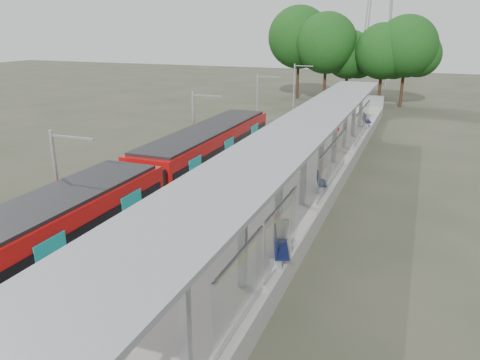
# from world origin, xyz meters

# --- Properties ---
(trackbed) EXTENTS (3.00, 70.00, 0.24)m
(trackbed) POSITION_xyz_m (-4.50, 20.00, 0.12)
(trackbed) COLOR #59544C
(trackbed) RESTS_ON ground
(platform) EXTENTS (6.00, 50.00, 1.00)m
(platform) POSITION_xyz_m (0.00, 20.00, 0.50)
(platform) COLOR gray
(platform) RESTS_ON ground
(tactile_strip) EXTENTS (0.60, 50.00, 0.02)m
(tactile_strip) POSITION_xyz_m (-2.55, 20.00, 1.01)
(tactile_strip) COLOR gold
(tactile_strip) RESTS_ON platform
(end_fence) EXTENTS (6.00, 0.10, 1.20)m
(end_fence) POSITION_xyz_m (0.00, 44.95, 1.60)
(end_fence) COLOR #9EA0A5
(end_fence) RESTS_ON platform
(train) EXTENTS (2.74, 27.60, 3.62)m
(train) POSITION_xyz_m (-4.50, 10.13, 2.05)
(train) COLOR black
(train) RESTS_ON ground
(canopy) EXTENTS (3.27, 38.00, 3.66)m
(canopy) POSITION_xyz_m (1.61, 16.19, 4.20)
(canopy) COLOR #9EA0A5
(canopy) RESTS_ON platform
(tree_cluster) EXTENTS (20.82, 10.13, 11.82)m
(tree_cluster) POSITION_xyz_m (-2.77, 53.04, 7.07)
(tree_cluster) COLOR #382316
(tree_cluster) RESTS_ON ground
(catenary_masts) EXTENTS (2.08, 48.16, 5.40)m
(catenary_masts) POSITION_xyz_m (-6.22, 19.00, 2.91)
(catenary_masts) COLOR #9EA0A5
(catenary_masts) RESTS_ON ground
(bench_near) EXTENTS (1.05, 1.74, 1.14)m
(bench_near) POSITION_xyz_m (2.60, 8.06, 1.60)
(bench_near) COLOR #0D1543
(bench_near) RESTS_ON platform
(bench_mid) EXTENTS (0.79, 1.40, 0.92)m
(bench_mid) POSITION_xyz_m (2.35, 16.37, 1.48)
(bench_mid) COLOR #0D1543
(bench_mid) RESTS_ON platform
(bench_far) EXTENTS (0.97, 1.77, 1.16)m
(bench_far) POSITION_xyz_m (2.50, 33.98, 1.61)
(bench_far) COLOR #0D1543
(bench_far) RESTS_ON platform
(info_pillar_near) EXTENTS (0.41, 0.41, 1.81)m
(info_pillar_near) POSITION_xyz_m (0.36, 0.98, 1.79)
(info_pillar_near) COLOR beige
(info_pillar_near) RESTS_ON platform
(info_pillar_far) EXTENTS (0.37, 0.37, 1.63)m
(info_pillar_far) POSITION_xyz_m (1.62, 24.99, 1.70)
(info_pillar_far) COLOR beige
(info_pillar_far) RESTS_ON platform
(litter_bin) EXTENTS (0.50, 0.50, 0.83)m
(litter_bin) POSITION_xyz_m (2.24, 10.03, 1.41)
(litter_bin) COLOR #9EA0A5
(litter_bin) RESTS_ON platform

